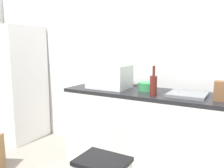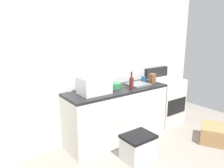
{
  "view_description": "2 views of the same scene",
  "coord_description": "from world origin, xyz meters",
  "views": [
    {
      "loc": [
        1.23,
        -1.19,
        1.4
      ],
      "look_at": [
        -0.06,
        1.09,
        0.97
      ],
      "focal_mm": 38.18,
      "sensor_mm": 36.0,
      "label": 1
    },
    {
      "loc": [
        -1.8,
        -1.55,
        1.85
      ],
      "look_at": [
        0.14,
        1.13,
        1.02
      ],
      "focal_mm": 34.55,
      "sensor_mm": 36.0,
      "label": 2
    }
  ],
  "objects": [
    {
      "name": "wall_back",
      "position": [
        0.0,
        1.55,
        1.3
      ],
      "size": [
        5.0,
        0.1,
        2.6
      ],
      "primitive_type": "cube",
      "color": "silver",
      "rests_on": "ground_plane"
    },
    {
      "name": "kitchen_counter",
      "position": [
        0.3,
        1.2,
        0.45
      ],
      "size": [
        1.8,
        0.6,
        0.9
      ],
      "color": "silver",
      "rests_on": "ground_plane"
    },
    {
      "name": "stove_oven",
      "position": [
        1.52,
        1.21,
        0.47
      ],
      "size": [
        0.6,
        0.61,
        1.1
      ],
      "color": "silver",
      "rests_on": "ground_plane"
    },
    {
      "name": "microwave",
      "position": [
        -0.15,
        1.19,
        1.04
      ],
      "size": [
        0.46,
        0.34,
        0.27
      ],
      "primitive_type": "cube",
      "color": "white",
      "rests_on": "kitchen_counter"
    },
    {
      "name": "sink_basin",
      "position": [
        0.75,
        1.17,
        0.92
      ],
      "size": [
        0.36,
        0.32,
        0.03
      ],
      "primitive_type": "cube",
      "color": "slate",
      "rests_on": "kitchen_counter"
    },
    {
      "name": "wine_bottle",
      "position": [
        0.45,
        1.01,
        1.01
      ],
      "size": [
        0.07,
        0.07,
        0.3
      ],
      "color": "#591E19",
      "rests_on": "kitchen_counter"
    },
    {
      "name": "coffee_mug",
      "position": [
        1.03,
        1.33,
        0.95
      ],
      "size": [
        0.08,
        0.08,
        0.1
      ],
      "primitive_type": "cylinder",
      "color": "#2659A5",
      "rests_on": "kitchen_counter"
    },
    {
      "name": "knife_block",
      "position": [
        1.04,
        1.12,
        0.99
      ],
      "size": [
        0.1,
        0.1,
        0.18
      ],
      "primitive_type": "cube",
      "color": "brown",
      "rests_on": "kitchen_counter"
    },
    {
      "name": "mixing_bowl",
      "position": [
        0.29,
        1.25,
        0.95
      ],
      "size": [
        0.19,
        0.19,
        0.09
      ],
      "primitive_type": "cylinder",
      "color": "#338C4C",
      "rests_on": "kitchen_counter"
    },
    {
      "name": "cardboard_box_medium",
      "position": [
        1.58,
        0.12,
        0.14
      ],
      "size": [
        0.65,
        0.64,
        0.28
      ],
      "primitive_type": "cube",
      "rotation": [
        0.0,
        0.0,
        0.53
      ],
      "color": "#A37A4C",
      "rests_on": "ground_plane"
    },
    {
      "name": "storage_bin",
      "position": [
        0.17,
        0.51,
        0.19
      ],
      "size": [
        0.46,
        0.36,
        0.38
      ],
      "color": "silver",
      "rests_on": "ground_plane"
    }
  ]
}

